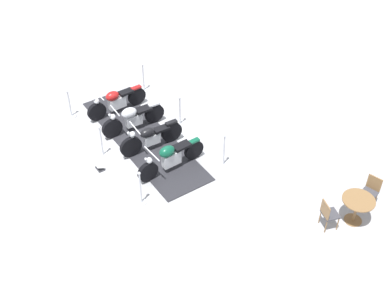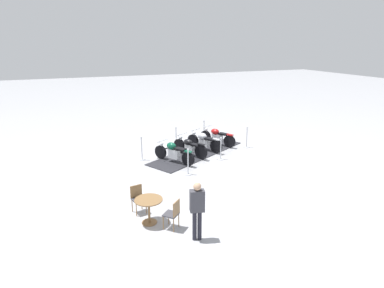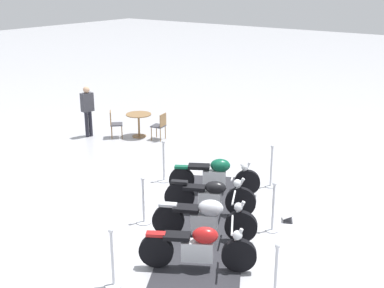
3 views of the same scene
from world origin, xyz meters
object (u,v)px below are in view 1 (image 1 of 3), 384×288
Objects in this scene: stanchion_left_front at (144,82)px; cafe_table at (357,205)px; stanchion_left_rear at (224,156)px; cafe_chair_near_table at (328,213)px; motorcycle_black at (151,137)px; info_placard at (100,167)px; motorcycle_maroon at (116,101)px; stanchion_right_mid at (102,145)px; stanchion_right_rear at (141,192)px; motorcycle_forest at (170,157)px; stanchion_left_mid at (180,116)px; cafe_chair_across_table at (371,190)px; motorcycle_chrome at (133,118)px; stanchion_right_front at (70,108)px.

cafe_table is (-5.47, 6.71, 0.23)m from stanchion_left_front.
cafe_chair_near_table is (-2.35, 2.66, 0.17)m from stanchion_left_rear.
info_placard is at bearing 0.90° from motorcycle_black.
cafe_table is 0.95× the size of cafe_chair_near_table.
motorcycle_maroon is 2.26× the size of cafe_table.
cafe_table is at bearing 154.36° from stanchion_right_mid.
stanchion_right_rear reaches higher than motorcycle_black.
motorcycle_forest is 1.77× the size of stanchion_right_mid.
stanchion_left_rear reaches higher than stanchion_right_mid.
cafe_table is at bearing -139.85° from info_placard.
stanchion_left_front reaches higher than stanchion_left_mid.
cafe_chair_across_table is at bearing 140.55° from stanchion_left_mid.
info_placard is (1.00, 1.79, -0.43)m from motorcycle_chrome.
stanchion_left_rear reaches higher than stanchion_left_mid.
stanchion_left_rear is at bearing -38.47° from cafe_table.
motorcycle_forest is at bearing 157.43° from stanchion_right_mid.
cafe_chair_across_table is (-8.52, 4.78, 0.18)m from stanchion_right_front.
stanchion_left_rear is 1.33× the size of cafe_table.
motorcycle_maroon is 8.39m from cafe_table.
motorcycle_chrome is 1.92× the size of stanchion_right_front.
stanchion_right_front reaches higher than cafe_table.
motorcycle_forest is 2.34× the size of cafe_table.
motorcycle_forest is 2.21m from stanchion_right_mid.
stanchion_left_front is at bearing -156.79° from motorcycle_maroon.
cafe_table is (-6.77, 3.25, 0.20)m from stanchion_right_mid.
motorcycle_chrome is at bearing 155.89° from stanchion_right_front.
info_placard is (0.44, 2.79, -0.41)m from motorcycle_maroon.
motorcycle_chrome is 2.09m from info_placard.
stanchion_right_rear and stanchion_left_rear have the same top height.
stanchion_left_mid is (-2.09, 0.82, -0.14)m from motorcycle_maroon.
motorcycle_forest is 2.25m from stanchion_left_mid.
stanchion_right_rear is 1.00× the size of stanchion_left_rear.
stanchion_left_rear is at bearing -120.73° from info_placard.
info_placard is (-1.09, 2.72, -0.28)m from stanchion_right_front.
info_placard is at bearing 34.09° from motorcycle_chrome.
info_placard is 0.40× the size of cafe_chair_across_table.
stanchion_right_mid is at bearing 24.66° from motorcycle_chrome.
motorcycle_chrome reaches higher than cafe_chair_near_table.
motorcycle_chrome is at bearing 6.98° from stanchion_left_mid.
motorcycle_forest is at bearing -125.01° from stanchion_right_rear.
stanchion_left_rear is 4.22m from cafe_chair_across_table.
stanchion_right_mid is at bearing 139.53° from cafe_chair_near_table.
stanchion_right_front reaches higher than info_placard.
stanchion_left_front is 3.03× the size of info_placard.
cafe_chair_near_table is at bearing 164.84° from stanchion_right_rear.
motorcycle_chrome is 7.33m from cafe_table.
stanchion_right_rear reaches higher than motorcycle_maroon.
stanchion_left_front is 1.25× the size of cafe_chair_near_table.
cafe_chair_near_table is 1.57m from cafe_chair_across_table.
stanchion_left_mid is at bearing 127.76° from motorcycle_maroon.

